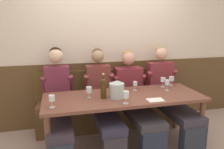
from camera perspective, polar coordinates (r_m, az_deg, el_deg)
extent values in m
cube|color=beige|center=(3.71, -1.00, 8.62)|extent=(6.80, 0.08, 2.80)
cube|color=brown|center=(3.83, -0.76, -4.56)|extent=(6.80, 0.03, 1.06)
cube|color=brown|center=(3.73, 0.08, -10.11)|extent=(2.43, 0.42, 0.44)
cube|color=brown|center=(3.64, 0.08, -6.56)|extent=(2.38, 0.39, 0.05)
cube|color=brown|center=(3.74, -0.64, -2.00)|extent=(2.43, 0.04, 0.45)
cube|color=brown|center=(2.97, 3.13, -5.87)|extent=(2.13, 0.79, 0.04)
cylinder|color=brown|center=(2.72, -16.15, -16.96)|extent=(0.07, 0.07, 0.70)
cylinder|color=brown|center=(3.28, 22.07, -12.01)|extent=(0.07, 0.07, 0.70)
cylinder|color=brown|center=(3.29, -15.84, -11.40)|extent=(0.07, 0.07, 0.70)
cylinder|color=brown|center=(3.77, 16.29, -8.24)|extent=(0.07, 0.07, 0.70)
cube|color=#372E3A|center=(3.03, -13.51, -11.73)|extent=(0.31, 1.04, 0.11)
cube|color=maroon|center=(3.44, -13.98, -2.64)|extent=(0.36, 0.21, 0.58)
sphere|color=beige|center=(3.34, -14.40, 4.71)|extent=(0.22, 0.22, 0.22)
sphere|color=black|center=(3.37, -14.42, 5.23)|extent=(0.20, 0.20, 0.20)
cylinder|color=maroon|center=(3.40, -17.27, -2.42)|extent=(0.08, 0.20, 0.27)
cylinder|color=maroon|center=(3.40, -10.74, -2.06)|extent=(0.08, 0.20, 0.27)
cube|color=#2D2B3E|center=(3.09, -1.62, -10.82)|extent=(0.31, 1.04, 0.11)
cube|color=brown|center=(3.50, -3.66, -2.14)|extent=(0.37, 0.19, 0.56)
sphere|color=#A5805F|center=(3.40, -3.73, 4.81)|extent=(0.20, 0.20, 0.20)
sphere|color=#523926|center=(3.42, -3.82, 5.27)|extent=(0.18, 0.18, 0.18)
cylinder|color=brown|center=(3.43, -6.81, -1.98)|extent=(0.08, 0.20, 0.27)
cylinder|color=brown|center=(3.50, -0.36, -1.58)|extent=(0.08, 0.20, 0.27)
cube|color=#242D40|center=(2.95, 10.57, -17.64)|extent=(0.33, 0.14, 0.38)
cube|color=#36333B|center=(3.23, 7.26, -9.89)|extent=(0.36, 1.03, 0.11)
cube|color=maroon|center=(3.63, 4.16, -2.10)|extent=(0.43, 0.24, 0.50)
sphere|color=tan|center=(3.54, 4.32, 4.24)|extent=(0.21, 0.21, 0.21)
sphere|color=#A27747|center=(3.56, 4.20, 4.72)|extent=(0.20, 0.20, 0.20)
cylinder|color=maroon|center=(3.52, 0.88, -2.23)|extent=(0.08, 0.20, 0.27)
cylinder|color=maroon|center=(3.66, 7.79, -1.75)|extent=(0.08, 0.20, 0.27)
cube|color=#29303B|center=(3.21, 20.21, -15.59)|extent=(0.33, 0.14, 0.38)
cube|color=#36313D|center=(3.47, 16.13, -8.64)|extent=(0.36, 1.05, 0.11)
cube|color=maroon|center=(3.84, 12.28, -1.07)|extent=(0.43, 0.19, 0.56)
sphere|color=#DEA989|center=(3.75, 12.67, 5.34)|extent=(0.21, 0.21, 0.21)
sphere|color=#A17B48|center=(3.77, 12.52, 5.78)|extent=(0.19, 0.19, 0.19)
cylinder|color=maroon|center=(3.70, 9.39, -0.94)|extent=(0.08, 0.20, 0.27)
cylinder|color=maroon|center=(3.90, 15.55, -0.52)|extent=(0.08, 0.20, 0.27)
cylinder|color=#B1BEBC|center=(2.86, 1.22, -4.19)|extent=(0.20, 0.20, 0.19)
cylinder|color=#402A0D|center=(2.84, -2.24, -4.13)|extent=(0.08, 0.08, 0.21)
sphere|color=#402A0D|center=(2.80, -2.26, -1.80)|extent=(0.08, 0.08, 0.08)
cylinder|color=#402A0D|center=(2.79, -2.27, -0.85)|extent=(0.03, 0.03, 0.08)
cylinder|color=gold|center=(2.78, -2.28, 0.11)|extent=(0.03, 0.03, 0.02)
cylinder|color=silver|center=(2.69, 3.60, -7.44)|extent=(0.07, 0.07, 0.00)
cylinder|color=silver|center=(2.68, 3.61, -6.75)|extent=(0.01, 0.01, 0.07)
cylinder|color=silver|center=(2.66, 3.64, -5.23)|extent=(0.07, 0.07, 0.08)
cylinder|color=#EEE07F|center=(2.67, 3.63, -5.88)|extent=(0.06, 0.06, 0.02)
cylinder|color=silver|center=(3.09, 1.33, -4.67)|extent=(0.06, 0.06, 0.00)
cylinder|color=silver|center=(3.08, 1.34, -3.95)|extent=(0.01, 0.01, 0.08)
cylinder|color=silver|center=(3.06, 1.35, -2.53)|extent=(0.08, 0.08, 0.08)
cylinder|color=silver|center=(2.91, -5.96, -5.91)|extent=(0.06, 0.06, 0.00)
cylinder|color=silver|center=(2.90, -5.97, -5.27)|extent=(0.01, 0.01, 0.06)
cylinder|color=silver|center=(2.88, -6.00, -3.93)|extent=(0.08, 0.08, 0.08)
cylinder|color=#EDDE82|center=(2.88, -5.99, -4.42)|extent=(0.07, 0.07, 0.02)
cylinder|color=silver|center=(3.21, 5.98, -4.10)|extent=(0.07, 0.07, 0.00)
cylinder|color=silver|center=(3.20, 5.99, -3.47)|extent=(0.01, 0.01, 0.07)
cylinder|color=silver|center=(3.18, 6.02, -2.34)|extent=(0.06, 0.06, 0.06)
cylinder|color=#F4DF86|center=(3.18, 6.01, -2.68)|extent=(0.06, 0.06, 0.02)
cylinder|color=silver|center=(3.57, 15.08, -2.71)|extent=(0.06, 0.06, 0.00)
cylinder|color=silver|center=(3.56, 15.11, -2.11)|extent=(0.01, 0.01, 0.07)
cylinder|color=silver|center=(3.54, 15.18, -1.03)|extent=(0.08, 0.08, 0.07)
cylinder|color=silver|center=(2.66, -15.21, -8.19)|extent=(0.06, 0.06, 0.00)
cylinder|color=silver|center=(2.64, -15.27, -7.38)|extent=(0.01, 0.01, 0.08)
cylinder|color=silver|center=(2.62, -15.36, -5.90)|extent=(0.07, 0.07, 0.07)
cylinder|color=silver|center=(3.29, 14.04, -3.97)|extent=(0.06, 0.06, 0.00)
cylinder|color=silver|center=(3.28, 14.08, -3.28)|extent=(0.01, 0.01, 0.08)
cylinder|color=silver|center=(3.26, 14.15, -1.97)|extent=(0.07, 0.07, 0.08)
cylinder|color=silver|center=(3.46, 13.01, -3.10)|extent=(0.07, 0.07, 0.00)
cylinder|color=silver|center=(3.45, 13.05, -2.43)|extent=(0.01, 0.01, 0.08)
cylinder|color=silver|center=(3.43, 13.11, -1.28)|extent=(0.08, 0.08, 0.06)
cube|color=white|center=(2.86, 11.19, -6.46)|extent=(0.21, 0.15, 0.00)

